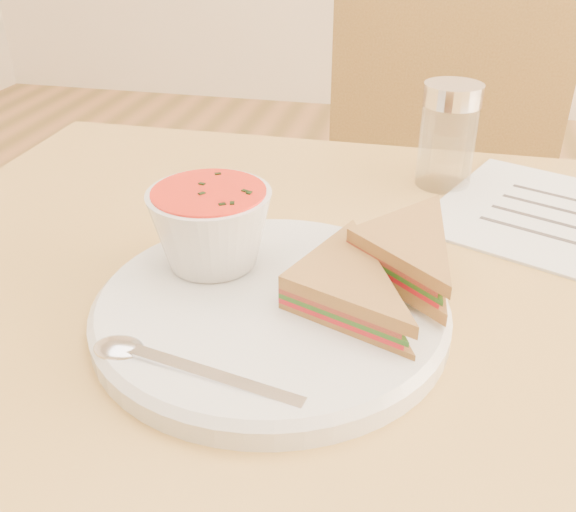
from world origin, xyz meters
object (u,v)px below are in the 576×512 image
(plate, at_px, (271,310))
(condiment_shaker, at_px, (448,136))
(soup_bowl, at_px, (211,231))
(chair_far, at_px, (425,265))

(plate, relative_size, condiment_shaker, 2.41)
(plate, relative_size, soup_bowl, 2.74)
(chair_far, height_order, condiment_shaker, chair_far)
(chair_far, relative_size, plate, 3.28)
(plate, distance_m, soup_bowl, 0.09)
(chair_far, relative_size, condiment_shaker, 7.91)
(plate, xyz_separation_m, soup_bowl, (-0.06, 0.04, 0.04))
(chair_far, xyz_separation_m, soup_bowl, (-0.19, -0.54, 0.32))
(plate, height_order, condiment_shaker, condiment_shaker)
(chair_far, xyz_separation_m, plate, (-0.13, -0.59, 0.28))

